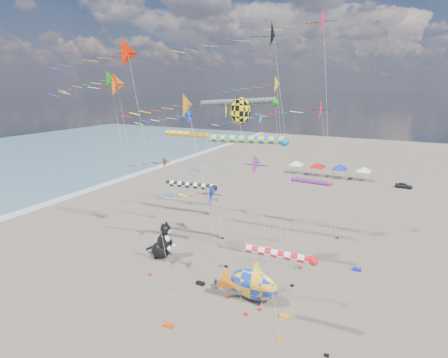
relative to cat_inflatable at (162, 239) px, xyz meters
name	(u,v)px	position (x,y,z in m)	size (l,w,h in m)	color
ground	(176,339)	(9.54, -11.22, -2.38)	(260.00, 260.00, 0.00)	brown
delta_kite_0	(250,120)	(6.84, 10.70, 13.63)	(9.14, 2.03, 17.35)	#1DA0B5
delta_kite_1	(114,56)	(-0.50, -5.20, 20.65)	(14.64, 2.63, 24.63)	#EE1900
delta_kite_2	(108,82)	(-4.66, -1.95, 18.28)	(9.55, 2.17, 22.07)	#149317
delta_kite_3	(309,23)	(14.21, 8.90, 24.43)	(15.44, 3.04, 28.57)	#F2154E
delta_kite_4	(313,111)	(14.96, 10.25, 15.08)	(12.82, 2.67, 19.04)	red
delta_kite_5	(185,107)	(6.55, -4.20, 16.02)	(10.90, 2.39, 19.86)	orange
delta_kite_6	(240,167)	(13.48, -7.52, 11.87)	(9.04, 1.78, 15.53)	purple
delta_kite_7	(161,165)	(-6.97, 9.95, 6.52)	(8.77, 1.77, 10.17)	#D55E0A
delta_kite_8	(267,36)	(10.99, 4.84, 22.87)	(15.81, 2.81, 26.93)	black
delta_kite_9	(179,119)	(2.30, 1.15, 14.35)	(11.31, 1.85, 18.06)	#0629D4
delta_kite_10	(207,195)	(9.62, -5.84, 8.58)	(9.23, 1.96, 12.26)	#0E2FB9
delta_kite_11	(265,87)	(9.07, 9.82, 17.84)	(10.94, 2.16, 21.64)	yellow
delta_kite_12	(108,87)	(-2.71, -4.06, 17.85)	(13.08, 2.56, 21.79)	#FF5B17
windsock_0	(249,140)	(10.84, 0.73, 12.67)	(9.86, 0.85, 15.53)	#1268B9
windsock_1	(313,182)	(14.52, 15.08, 5.23)	(6.94, 0.69, 8.02)	red
windsock_2	(283,255)	(17.22, -7.71, 5.35)	(7.13, 0.70, 8.13)	red
windsock_3	(241,103)	(7.48, 6.29, 16.05)	(10.91, 0.80, 18.90)	#167B18
windsock_4	(193,186)	(3.86, 1.29, 6.89)	(7.85, 0.75, 9.70)	black
windsock_5	(192,135)	(-0.36, 8.04, 11.66)	(8.62, 0.75, 14.49)	orange
angelfish_kite	(238,112)	(9.73, 0.47, 15.38)	(3.74, 3.02, 19.23)	yellow
cat_inflatable	(162,239)	(0.00, 0.00, 0.00)	(3.53, 1.76, 4.76)	black
fish_inflatable	(253,284)	(13.30, -3.60, -0.43)	(6.46, 3.23, 4.39)	#133CBE
person_adult	(242,284)	(11.62, -2.33, -1.60)	(0.57, 0.37, 1.56)	gray
child_green	(234,285)	(10.92, -2.72, -1.75)	(0.61, 0.47, 1.25)	#1D831D
child_blue	(216,283)	(8.99, -3.13, -1.81)	(0.66, 0.28, 1.13)	#2E40A9
kite_bag_0	(168,325)	(8.09, -10.29, -2.23)	(0.90, 0.44, 0.30)	#E03E0F
kite_bag_1	(200,283)	(7.22, -3.24, -2.23)	(0.90, 0.44, 0.30)	black
kite_bag_2	(357,270)	(21.73, 7.10, -2.23)	(0.90, 0.44, 0.30)	#1314C0
kite_bag_3	(285,317)	(16.82, -4.69, -2.23)	(0.90, 0.44, 0.30)	orange
tent_row	(329,164)	(11.04, 48.78, 0.77)	(19.20, 4.20, 3.80)	white
parked_car	(404,185)	(26.59, 46.78, -1.82)	(1.32, 3.29, 1.12)	#26262D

